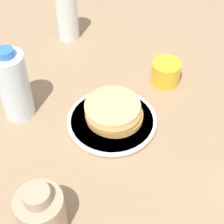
{
  "coord_description": "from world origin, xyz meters",
  "views": [
    {
      "loc": [
        -0.25,
        -0.59,
        0.72
      ],
      "look_at": [
        -0.02,
        0.01,
        0.04
      ],
      "focal_mm": 60.0,
      "sensor_mm": 36.0,
      "label": 1
    }
  ],
  "objects": [
    {
      "name": "water_bottle_mid",
      "position": [
        -0.02,
        0.42,
        0.09
      ],
      "size": [
        0.07,
        0.07,
        0.19
      ],
      "color": "silver",
      "rests_on": "ground_plane"
    },
    {
      "name": "ground_plane",
      "position": [
        0.0,
        0.0,
        0.0
      ],
      "size": [
        4.0,
        4.0,
        0.0
      ],
      "primitive_type": "plane",
      "color": "#9E7F5B"
    },
    {
      "name": "pancake_stack",
      "position": [
        -0.02,
        0.01,
        0.04
      ],
      "size": [
        0.15,
        0.15,
        0.05
      ],
      "color": "#E3AD70",
      "rests_on": "plate"
    },
    {
      "name": "water_bottle_near",
      "position": [
        -0.24,
        0.13,
        0.1
      ],
      "size": [
        0.08,
        0.08,
        0.2
      ],
      "color": "silver",
      "rests_on": "ground_plane"
    },
    {
      "name": "juice_glass",
      "position": [
        0.18,
        0.11,
        0.03
      ],
      "size": [
        0.08,
        0.08,
        0.07
      ],
      "color": "yellow",
      "rests_on": "ground_plane"
    },
    {
      "name": "cream_jug",
      "position": [
        -0.25,
        -0.2,
        0.06
      ],
      "size": [
        0.1,
        0.1,
        0.13
      ],
      "color": "tan",
      "rests_on": "ground_plane"
    },
    {
      "name": "plate",
      "position": [
        -0.02,
        0.01,
        0.01
      ],
      "size": [
        0.23,
        0.23,
        0.01
      ],
      "color": "white",
      "rests_on": "ground_plane"
    }
  ]
}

